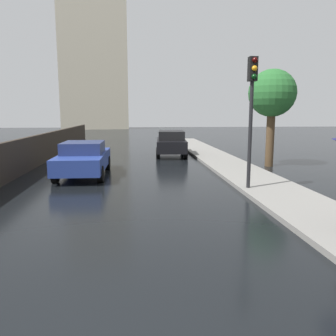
{
  "coord_description": "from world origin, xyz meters",
  "views": [
    {
      "loc": [
        0.59,
        -2.63,
        2.59
      ],
      "look_at": [
        1.56,
        7.61,
        0.91
      ],
      "focal_mm": 36.14,
      "sensor_mm": 36.0,
      "label": 1
    }
  ],
  "objects": [
    {
      "name": "distant_tower",
      "position": [
        -6.52,
        57.15,
        11.76
      ],
      "size": [
        11.93,
        12.2,
        23.52
      ],
      "color": "beige",
      "rests_on": "ground"
    },
    {
      "name": "car_black_mid_road",
      "position": [
        2.72,
        17.81,
        0.8
      ],
      "size": [
        2.05,
        4.41,
        1.53
      ],
      "rotation": [
        0.0,
        0.0,
        -0.07
      ],
      "color": "black",
      "rests_on": "ground"
    },
    {
      "name": "car_blue_near_kerb",
      "position": [
        -1.59,
        11.59,
        0.73
      ],
      "size": [
        1.92,
        4.54,
        1.41
      ],
      "rotation": [
        0.0,
        0.0,
        3.13
      ],
      "color": "navy",
      "rests_on": "ground"
    },
    {
      "name": "traffic_light",
      "position": [
        4.28,
        8.04,
        3.05
      ],
      "size": [
        0.26,
        0.39,
        4.19
      ],
      "color": "black",
      "rests_on": "sidewalk_strip"
    },
    {
      "name": "street_tree_near",
      "position": [
        7.1,
        13.31,
        3.46
      ],
      "size": [
        2.26,
        2.26,
        4.66
      ],
      "color": "#4C3823",
      "rests_on": "ground"
    }
  ]
}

